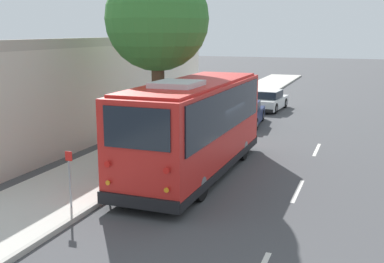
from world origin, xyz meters
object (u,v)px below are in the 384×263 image
Objects in this scene: sign_post_near at (70,179)px; sign_post_far at (105,169)px; shuttle_bus at (194,123)px; parked_sedan_white at (269,101)px; parked_sedan_navy at (245,114)px; street_tree at (158,13)px.

sign_post_near reaches higher than sign_post_far.
shuttle_bus is 15.61m from parked_sedan_white.
sign_post_far is (-2.75, 2.10, -1.18)m from shuttle_bus.
parked_sedan_navy is at bearing -178.65° from parked_sedan_white.
sign_post_far is at bearing 178.66° from parked_sedan_white.
sign_post_near is 1.38× the size of sign_post_far.
shuttle_bus is at bearing 178.61° from parked_sedan_navy.
parked_sedan_navy is 14.79m from sign_post_near.
parked_sedan_navy is 9.51m from street_tree.
parked_sedan_navy is 5.59m from parked_sedan_white.
parked_sedan_white is at bearing -5.00° from sign_post_near.
parked_sedan_navy is (9.97, 0.60, -1.33)m from shuttle_bus.
shuttle_bus is at bearing -37.35° from sign_post_far.
street_tree is at bearing 3.19° from sign_post_far.
street_tree reaches higher than parked_sedan_white.
parked_sedan_white is (15.55, 0.33, -1.32)m from shuttle_bus.
parked_sedan_white is at bearing -5.54° from sign_post_far.
sign_post_near is (-4.74, 2.10, -0.92)m from shuttle_bus.
street_tree is 8.55m from sign_post_near.
shuttle_bus is 5.15m from street_tree.
shuttle_bus is 5.53× the size of sign_post_near.
shuttle_bus is at bearing -23.90° from sign_post_near.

